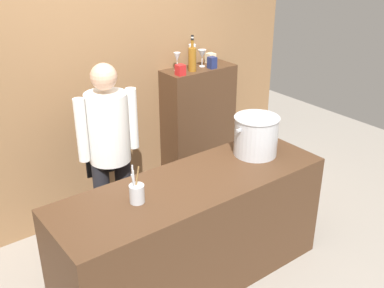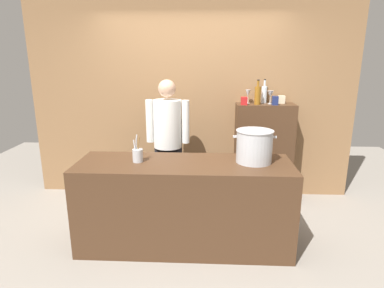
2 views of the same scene
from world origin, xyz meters
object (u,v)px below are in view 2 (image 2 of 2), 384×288
object	(u,v)px
wine_glass_wide	(248,94)
spice_tin_red	(244,101)
wine_bottle_amber	(258,95)
spice_tin_navy	(275,101)
stockpot_large	(254,146)
wine_bottle_clear	(264,94)
utensil_crock	(138,155)
spice_tin_cream	(281,99)
chef	(168,137)
wine_glass_short	(270,94)

from	to	relation	value
wine_glass_wide	spice_tin_red	xyz separation A→B (m)	(-0.06, -0.14, -0.08)
wine_bottle_amber	spice_tin_red	bearing A→B (deg)	-166.30
wine_bottle_amber	spice_tin_navy	size ratio (longest dim) A/B	2.79
stockpot_large	wine_bottle_clear	bearing A→B (deg)	77.25
utensil_crock	spice_tin_cream	size ratio (longest dim) A/B	2.73
chef	wine_bottle_clear	xyz separation A→B (m)	(1.22, 0.48, 0.48)
chef	utensil_crock	world-z (taller)	chef
stockpot_large	spice_tin_navy	distance (m)	1.15
wine_bottle_clear	wine_glass_wide	xyz separation A→B (m)	(-0.22, -0.04, 0.01)
utensil_crock	spice_tin_cream	distance (m)	2.11
wine_glass_wide	spice_tin_navy	size ratio (longest dim) A/B	1.59
chef	spice_tin_red	distance (m)	1.07
wine_bottle_clear	spice_tin_red	bearing A→B (deg)	-146.89
stockpot_large	wine_bottle_amber	world-z (taller)	wine_bottle_amber
chef	stockpot_large	size ratio (longest dim) A/B	3.90
wine_bottle_amber	spice_tin_red	size ratio (longest dim) A/B	3.14
wine_glass_short	wine_glass_wide	size ratio (longest dim) A/B	0.95
spice_tin_cream	spice_tin_red	xyz separation A→B (m)	(-0.50, -0.17, -0.00)
stockpot_large	utensil_crock	size ratio (longest dim) A/B	1.55
utensil_crock	wine_glass_wide	distance (m)	1.79
wine_glass_short	wine_bottle_amber	bearing A→B (deg)	-158.71
wine_glass_wide	spice_tin_cream	distance (m)	0.45
wine_glass_short	spice_tin_red	bearing A→B (deg)	-162.42
utensil_crock	wine_glass_short	distance (m)	1.97
wine_glass_wide	spice_tin_navy	xyz separation A→B (m)	(0.33, -0.14, -0.07)
wine_glass_wide	spice_tin_cream	bearing A→B (deg)	3.59
wine_bottle_clear	wine_bottle_amber	bearing A→B (deg)	-127.15
spice_tin_cream	wine_bottle_clear	bearing A→B (deg)	176.09
spice_tin_cream	utensil_crock	bearing A→B (deg)	-142.96
wine_bottle_clear	wine_glass_short	distance (m)	0.10
spice_tin_red	spice_tin_cream	bearing A→B (deg)	18.31
wine_glass_short	spice_tin_cream	bearing A→B (deg)	19.92
chef	stockpot_large	world-z (taller)	chef
chef	wine_bottle_amber	size ratio (longest dim) A/B	5.27
utensil_crock	wine_glass_short	bearing A→B (deg)	38.50
utensil_crock	wine_bottle_clear	size ratio (longest dim) A/B	0.88
wine_bottle_clear	wine_bottle_amber	size ratio (longest dim) A/B	0.99
chef	stockpot_large	distance (m)	1.20
chef	spice_tin_cream	world-z (taller)	chef
wine_bottle_clear	chef	bearing A→B (deg)	-158.50
stockpot_large	spice_tin_cream	world-z (taller)	spice_tin_cream
spice_tin_cream	spice_tin_navy	size ratio (longest dim) A/B	0.89
utensil_crock	wine_glass_short	xyz separation A→B (m)	(1.50, 1.19, 0.48)
utensil_crock	spice_tin_navy	distance (m)	1.93
wine_glass_short	utensil_crock	bearing A→B (deg)	-141.50
wine_glass_wide	wine_bottle_amber	bearing A→B (deg)	-41.12
spice_tin_cream	spice_tin_navy	world-z (taller)	spice_tin_navy
spice_tin_cream	stockpot_large	bearing A→B (deg)	-112.61
utensil_crock	wine_glass_wide	bearing A→B (deg)	45.17
wine_glass_wide	stockpot_large	bearing A→B (deg)	-92.82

